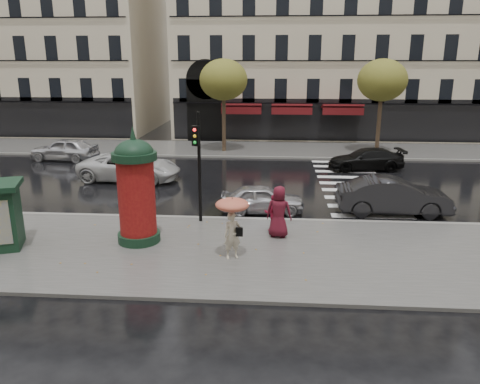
# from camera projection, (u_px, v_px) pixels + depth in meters

# --- Properties ---
(ground) EXTENTS (160.00, 160.00, 0.00)m
(ground) POSITION_uv_depth(u_px,v_px,m) (227.00, 248.00, 16.95)
(ground) COLOR black
(ground) RESTS_ON ground
(near_sidewalk) EXTENTS (90.00, 7.00, 0.12)m
(near_sidewalk) POSITION_uv_depth(u_px,v_px,m) (226.00, 252.00, 16.46)
(near_sidewalk) COLOR #474744
(near_sidewalk) RESTS_ON ground
(far_sidewalk) EXTENTS (90.00, 6.00, 0.12)m
(far_sidewalk) POSITION_uv_depth(u_px,v_px,m) (252.00, 149.00, 35.16)
(far_sidewalk) COLOR #474744
(far_sidewalk) RESTS_ON ground
(near_kerb) EXTENTS (90.00, 0.25, 0.14)m
(near_kerb) POSITION_uv_depth(u_px,v_px,m) (234.00, 219.00, 19.81)
(near_kerb) COLOR slate
(near_kerb) RESTS_ON ground
(far_kerb) EXTENTS (90.00, 0.25, 0.14)m
(far_kerb) POSITION_uv_depth(u_px,v_px,m) (250.00, 157.00, 32.28)
(far_kerb) COLOR slate
(far_kerb) RESTS_ON ground
(zebra_crossing) EXTENTS (3.60, 11.75, 0.01)m
(zebra_crossing) POSITION_uv_depth(u_px,v_px,m) (352.00, 183.00, 25.74)
(zebra_crossing) COLOR silver
(zebra_crossing) RESTS_ON ground
(bldg_far_corner) EXTENTS (26.00, 14.00, 22.90)m
(bldg_far_corner) POSITION_uv_depth(u_px,v_px,m) (325.00, 5.00, 42.20)
(bldg_far_corner) COLOR #B7A88C
(bldg_far_corner) RESTS_ON ground
(bldg_far_left) EXTENTS (24.00, 14.00, 22.90)m
(bldg_far_left) POSITION_uv_depth(u_px,v_px,m) (26.00, 7.00, 44.15)
(bldg_far_left) COLOR #B7A88C
(bldg_far_left) RESTS_ON ground
(tree_far_left) EXTENTS (3.40, 3.40, 6.64)m
(tree_far_left) POSITION_uv_depth(u_px,v_px,m) (223.00, 80.00, 32.94)
(tree_far_left) COLOR #38281C
(tree_far_left) RESTS_ON ground
(tree_far_right) EXTENTS (3.40, 3.40, 6.64)m
(tree_far_right) POSITION_uv_depth(u_px,v_px,m) (382.00, 81.00, 32.17)
(tree_far_right) COLOR #38281C
(tree_far_right) RESTS_ON ground
(woman_umbrella) EXTENTS (1.12, 1.12, 2.15)m
(woman_umbrella) POSITION_uv_depth(u_px,v_px,m) (232.00, 218.00, 15.45)
(woman_umbrella) COLOR beige
(woman_umbrella) RESTS_ON near_sidewalk
(woman_red) EXTENTS (0.78, 0.65, 1.46)m
(woman_red) POSITION_uv_depth(u_px,v_px,m) (273.00, 213.00, 18.16)
(woman_red) COLOR maroon
(woman_red) RESTS_ON near_sidewalk
(man_burgundy) EXTENTS (1.05, 0.78, 1.97)m
(man_burgundy) POSITION_uv_depth(u_px,v_px,m) (279.00, 212.00, 17.49)
(man_burgundy) COLOR #4F0F1C
(man_burgundy) RESTS_ON near_sidewalk
(morris_column) EXTENTS (1.59, 1.59, 4.28)m
(morris_column) POSITION_uv_depth(u_px,v_px,m) (136.00, 188.00, 16.75)
(morris_column) COLOR black
(morris_column) RESTS_ON near_sidewalk
(traffic_light) EXTENTS (0.33, 0.44, 4.50)m
(traffic_light) POSITION_uv_depth(u_px,v_px,m) (198.00, 157.00, 18.63)
(traffic_light) COLOR black
(traffic_light) RESTS_ON near_sidewalk
(car_silver) EXTENTS (3.80, 1.76, 1.26)m
(car_silver) POSITION_uv_depth(u_px,v_px,m) (262.00, 199.00, 20.73)
(car_silver) COLOR #B7B6BC
(car_silver) RESTS_ON ground
(car_darkgrey) EXTENTS (4.88, 1.71, 1.61)m
(car_darkgrey) POSITION_uv_depth(u_px,v_px,m) (393.00, 196.00, 20.53)
(car_darkgrey) COLOR black
(car_darkgrey) RESTS_ON ground
(car_white) EXTENTS (5.83, 3.06, 1.56)m
(car_white) POSITION_uv_depth(u_px,v_px,m) (130.00, 167.00, 26.21)
(car_white) COLOR silver
(car_white) RESTS_ON ground
(car_black) EXTENTS (4.73, 2.33, 1.32)m
(car_black) POSITION_uv_depth(u_px,v_px,m) (366.00, 159.00, 28.74)
(car_black) COLOR black
(car_black) RESTS_ON ground
(car_far_silver) EXTENTS (4.62, 2.19, 1.53)m
(car_far_silver) POSITION_uv_depth(u_px,v_px,m) (64.00, 149.00, 31.39)
(car_far_silver) COLOR silver
(car_far_silver) RESTS_ON ground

